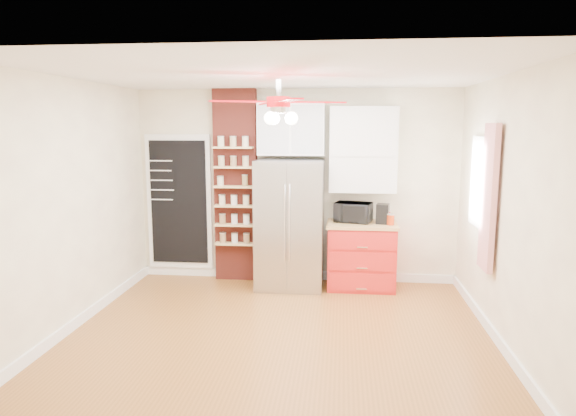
# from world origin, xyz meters

# --- Properties ---
(floor) EXTENTS (4.50, 4.50, 0.00)m
(floor) POSITION_xyz_m (0.00, 0.00, 0.00)
(floor) COLOR brown
(floor) RESTS_ON ground
(ceiling) EXTENTS (4.50, 4.50, 0.00)m
(ceiling) POSITION_xyz_m (0.00, 0.00, 2.70)
(ceiling) COLOR white
(ceiling) RESTS_ON wall_back
(wall_back) EXTENTS (4.50, 0.02, 2.70)m
(wall_back) POSITION_xyz_m (0.00, 2.00, 1.35)
(wall_back) COLOR #FDF7CC
(wall_back) RESTS_ON floor
(wall_front) EXTENTS (4.50, 0.02, 2.70)m
(wall_front) POSITION_xyz_m (0.00, -2.00, 1.35)
(wall_front) COLOR #FDF7CC
(wall_front) RESTS_ON floor
(wall_left) EXTENTS (0.02, 4.00, 2.70)m
(wall_left) POSITION_xyz_m (-2.25, 0.00, 1.35)
(wall_left) COLOR #FDF7CC
(wall_left) RESTS_ON floor
(wall_right) EXTENTS (0.02, 4.00, 2.70)m
(wall_right) POSITION_xyz_m (2.25, 0.00, 1.35)
(wall_right) COLOR #FDF7CC
(wall_right) RESTS_ON floor
(chalkboard) EXTENTS (0.95, 0.05, 1.95)m
(chalkboard) POSITION_xyz_m (-1.70, 1.96, 1.10)
(chalkboard) COLOR white
(chalkboard) RESTS_ON wall_back
(brick_pillar) EXTENTS (0.60, 0.16, 2.70)m
(brick_pillar) POSITION_xyz_m (-0.85, 1.92, 1.35)
(brick_pillar) COLOR maroon
(brick_pillar) RESTS_ON floor
(fridge) EXTENTS (0.90, 0.70, 1.75)m
(fridge) POSITION_xyz_m (-0.05, 1.63, 0.88)
(fridge) COLOR #A6A5AA
(fridge) RESTS_ON floor
(upper_glass_cabinet) EXTENTS (0.90, 0.35, 0.70)m
(upper_glass_cabinet) POSITION_xyz_m (-0.05, 1.82, 2.15)
(upper_glass_cabinet) COLOR white
(upper_glass_cabinet) RESTS_ON wall_back
(red_cabinet) EXTENTS (0.94, 0.64, 0.90)m
(red_cabinet) POSITION_xyz_m (0.92, 1.68, 0.45)
(red_cabinet) COLOR red
(red_cabinet) RESTS_ON floor
(upper_shelf_unit) EXTENTS (0.90, 0.30, 1.15)m
(upper_shelf_unit) POSITION_xyz_m (0.92, 1.85, 1.88)
(upper_shelf_unit) COLOR white
(upper_shelf_unit) RESTS_ON wall_back
(window) EXTENTS (0.04, 0.75, 1.05)m
(window) POSITION_xyz_m (2.23, 0.90, 1.55)
(window) COLOR white
(window) RESTS_ON wall_right
(curtain) EXTENTS (0.06, 0.40, 1.55)m
(curtain) POSITION_xyz_m (2.18, 0.35, 1.45)
(curtain) COLOR red
(curtain) RESTS_ON wall_right
(ceiling_fan) EXTENTS (1.40, 1.40, 0.44)m
(ceiling_fan) POSITION_xyz_m (0.00, 0.00, 2.42)
(ceiling_fan) COLOR silver
(ceiling_fan) RESTS_ON ceiling
(toaster_oven) EXTENTS (0.55, 0.43, 0.27)m
(toaster_oven) POSITION_xyz_m (0.80, 1.75, 1.03)
(toaster_oven) COLOR black
(toaster_oven) RESTS_ON red_cabinet
(coffee_maker) EXTENTS (0.19, 0.21, 0.26)m
(coffee_maker) POSITION_xyz_m (1.19, 1.68, 1.03)
(coffee_maker) COLOR black
(coffee_maker) RESTS_ON red_cabinet
(canister_left) EXTENTS (0.10, 0.10, 0.14)m
(canister_left) POSITION_xyz_m (1.29, 1.58, 0.97)
(canister_left) COLOR #A62A09
(canister_left) RESTS_ON red_cabinet
(canister_right) EXTENTS (0.11, 0.11, 0.15)m
(canister_right) POSITION_xyz_m (1.25, 1.75, 0.98)
(canister_right) COLOR #B60A19
(canister_right) RESTS_ON red_cabinet
(pantry_jar_oats) EXTENTS (0.11, 0.11, 0.12)m
(pantry_jar_oats) POSITION_xyz_m (-1.04, 1.77, 1.43)
(pantry_jar_oats) COLOR beige
(pantry_jar_oats) RESTS_ON brick_pillar
(pantry_jar_beans) EXTENTS (0.11, 0.11, 0.14)m
(pantry_jar_beans) POSITION_xyz_m (-0.69, 1.78, 1.44)
(pantry_jar_beans) COLOR olive
(pantry_jar_beans) RESTS_ON brick_pillar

